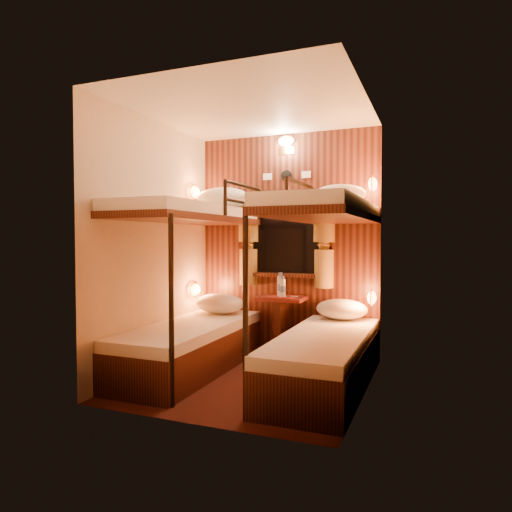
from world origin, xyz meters
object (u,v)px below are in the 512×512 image
at_px(bunk_right, 324,321).
at_px(bunk_left, 191,312).
at_px(bottle_right, 281,286).
at_px(table, 281,319).
at_px(bottle_left, 283,288).

bearing_deg(bunk_right, bunk_left, 180.00).
distance_m(bunk_left, bottle_right, 1.04).
relative_size(bunk_left, table, 2.90).
relative_size(bunk_left, bunk_right, 1.00).
height_order(table, bottle_right, bottle_right).
distance_m(bottle_left, bottle_right, 0.05).
relative_size(bunk_right, bottle_right, 7.41).
xyz_separation_m(bunk_left, bottle_left, (0.67, 0.77, 0.19)).
bearing_deg(table, bottle_left, -29.80).
distance_m(bunk_left, bottle_left, 1.04).
bearing_deg(table, bunk_right, -50.33).
height_order(bunk_right, bottle_left, bunk_right).
height_order(table, bottle_left, bottle_left).
xyz_separation_m(bunk_left, bottle_right, (0.63, 0.80, 0.20)).
height_order(bunk_left, table, bunk_left).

